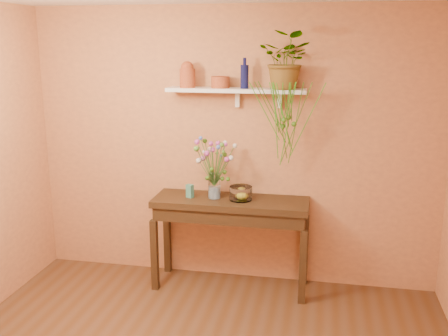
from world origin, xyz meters
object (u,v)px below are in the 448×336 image
(sideboard, at_px, (231,212))
(spider_plant, at_px, (287,60))
(bouquet, at_px, (214,156))
(terracotta_jug, at_px, (187,75))
(glass_vase, at_px, (214,188))
(blue_bottle, at_px, (245,76))
(glass_bowl, at_px, (241,194))

(sideboard, height_order, spider_plant, spider_plant)
(spider_plant, distance_m, bouquet, 1.10)
(terracotta_jug, bearing_deg, sideboard, -13.09)
(glass_vase, bearing_deg, blue_bottle, 22.33)
(sideboard, bearing_deg, spider_plant, 11.97)
(glass_vase, bearing_deg, terracotta_jug, 160.46)
(spider_plant, height_order, glass_bowl, spider_plant)
(terracotta_jug, relative_size, bouquet, 0.50)
(glass_vase, bearing_deg, bouquet, -101.61)
(blue_bottle, xyz_separation_m, glass_bowl, (-0.01, -0.11, -1.09))
(sideboard, distance_m, blue_bottle, 1.29)
(terracotta_jug, xyz_separation_m, blue_bottle, (0.54, 0.01, -0.00))
(sideboard, xyz_separation_m, blue_bottle, (0.10, 0.11, 1.28))
(terracotta_jug, bearing_deg, blue_bottle, 1.21)
(terracotta_jug, height_order, glass_vase, terracotta_jug)
(glass_vase, height_order, glass_bowl, glass_vase)
(terracotta_jug, relative_size, blue_bottle, 0.88)
(glass_bowl, bearing_deg, sideboard, 179.00)
(terracotta_jug, distance_m, bouquet, 0.80)
(terracotta_jug, height_order, glass_bowl, terracotta_jug)
(glass_bowl, bearing_deg, bouquet, -178.35)
(sideboard, relative_size, spider_plant, 2.87)
(bouquet, bearing_deg, glass_vase, 78.39)
(spider_plant, xyz_separation_m, bouquet, (-0.65, -0.11, -0.88))
(blue_bottle, bearing_deg, glass_bowl, -94.06)
(sideboard, relative_size, terracotta_jug, 6.08)
(sideboard, bearing_deg, terracotta_jug, 166.91)
(glass_bowl, bearing_deg, spider_plant, 14.98)
(terracotta_jug, relative_size, glass_vase, 1.00)
(bouquet, height_order, glass_bowl, bouquet)
(glass_vase, xyz_separation_m, bouquet, (-0.00, -0.01, 0.31))
(spider_plant, bearing_deg, terracotta_jug, -179.83)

